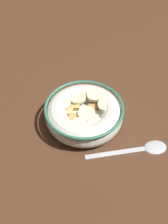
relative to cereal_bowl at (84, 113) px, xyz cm
name	(u,v)px	position (x,y,z in cm)	size (l,w,h in cm)	color
ground_plane	(84,124)	(0.03, 0.01, -3.58)	(137.83, 137.83, 2.00)	#472B19
cereal_bowl	(84,113)	(0.00, 0.00, 0.00)	(16.46, 16.46, 4.84)	silver
spoon	(145,148)	(-12.39, 6.64, -2.23)	(16.64, 5.61, 0.80)	#B7B7BC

